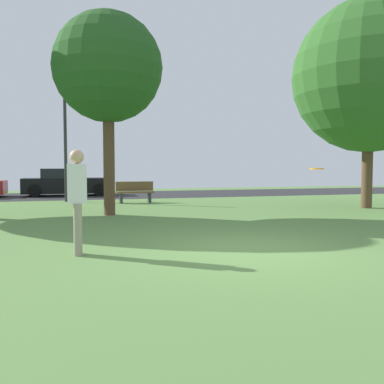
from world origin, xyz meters
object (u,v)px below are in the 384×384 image
Objects in this scene: person_catcher at (77,196)px; parked_car_black at (67,183)px; street_lamp_post at (66,150)px; birch_tree_lone at (108,68)px; frisbee_disc at (317,169)px; park_bench at (135,192)px; oak_tree_center at (369,76)px.

parked_car_black is (-0.32, 15.80, -0.34)m from person_catcher.
parked_car_black is 1.01× the size of street_lamp_post.
person_catcher is 0.40× the size of street_lamp_post.
birch_tree_lone is 10.70m from parked_car_black.
birch_tree_lone is at bearing 119.65° from frisbee_disc.
frisbee_disc is at bearing -73.11° from parked_car_black.
street_lamp_post reaches higher than park_bench.
parked_car_black is 6.22m from park_bench.
frisbee_disc is 16.72m from parked_car_black.
oak_tree_center is 20.52× the size of frisbee_disc.
park_bench is 3.66m from street_lamp_post.
oak_tree_center is 12.43m from person_catcher.
frisbee_disc is (3.48, -6.11, -3.08)m from birch_tree_lone.
person_catcher is 4.87× the size of frisbee_disc.
parked_car_black is (-10.73, 10.18, -4.15)m from oak_tree_center.
person_catcher is at bearing 76.27° from park_bench.
oak_tree_center is 1.69× the size of street_lamp_post.
oak_tree_center is 12.62m from street_lamp_post.
birch_tree_lone is 6.99m from person_catcher.
parked_car_black is 4.33m from street_lamp_post.
birch_tree_lone is at bearing -76.86° from street_lamp_post.
person_catcher is at bearing -88.85° from parked_car_black.
street_lamp_post is (-1.36, 5.83, -2.31)m from birch_tree_lone.
person_catcher is at bearing 177.76° from frisbee_disc.
street_lamp_post reaches higher than parked_car_black.
street_lamp_post is at bearing 112.06° from frisbee_disc.
birch_tree_lone is at bearing -82.08° from parked_car_black.
oak_tree_center reaches higher than birch_tree_lone.
park_bench is 0.36× the size of street_lamp_post.
oak_tree_center is at bearing -29.82° from street_lamp_post.
park_bench is (2.82, -5.54, -0.20)m from parked_car_black.
frisbee_disc is at bearing -67.94° from street_lamp_post.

